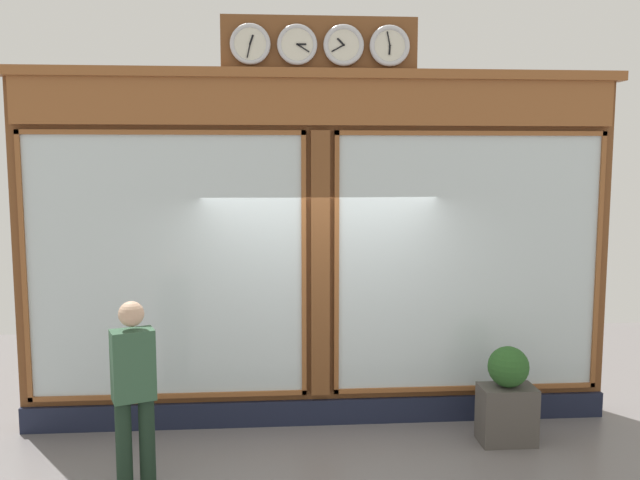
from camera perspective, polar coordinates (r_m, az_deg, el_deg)
name	(u,v)px	position (r m, az deg, el deg)	size (l,w,h in m)	color
shop_facade	(319,248)	(7.33, -0.07, -0.69)	(6.52, 0.42, 4.37)	brown
pedestrian	(134,387)	(6.20, -15.47, -11.90)	(0.41, 0.33, 1.69)	#1C2F21
planter_box	(507,415)	(7.39, 15.51, -14.03)	(0.56, 0.36, 0.59)	#4C4742
planter_shrub	(508,367)	(7.22, 15.64, -10.28)	(0.42, 0.42, 0.42)	#285623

